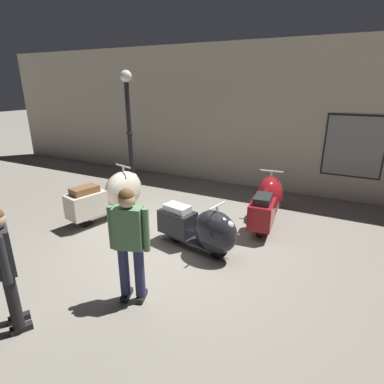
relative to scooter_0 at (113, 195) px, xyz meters
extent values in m
plane|color=slate|center=(1.87, -0.73, -0.49)|extent=(60.00, 60.00, 0.00)
cube|color=#BCB29E|center=(1.87, 3.46, 1.40)|extent=(18.00, 0.20, 3.78)
cube|color=black|center=(4.47, 3.34, 0.86)|extent=(1.32, 0.03, 1.48)
cube|color=gray|center=(4.47, 3.33, 0.86)|extent=(1.24, 0.01, 1.40)
cylinder|color=black|center=(0.08, 0.33, -0.27)|extent=(0.18, 0.44, 0.44)
cylinder|color=silver|center=(0.08, 0.33, -0.27)|extent=(0.15, 0.21, 0.20)
cylinder|color=black|center=(-0.16, -0.68, -0.27)|extent=(0.18, 0.44, 0.44)
cylinder|color=silver|center=(-0.16, -0.68, -0.27)|extent=(0.15, 0.21, 0.20)
cube|color=beige|center=(-0.04, -0.17, -0.30)|extent=(0.62, 1.10, 0.05)
ellipsoid|color=beige|center=(0.07, 0.28, 0.04)|extent=(0.76, 1.02, 0.83)
cube|color=beige|center=(-0.15, -0.63, -0.03)|extent=(0.59, 0.82, 0.48)
cube|color=brown|center=(-0.15, -0.63, 0.27)|extent=(0.42, 0.58, 0.13)
sphere|color=silver|center=(0.14, 0.58, 0.26)|extent=(0.16, 0.16, 0.16)
cylinder|color=silver|center=(0.07, 0.31, 0.42)|extent=(0.05, 0.05, 0.31)
cylinder|color=silver|center=(0.07, 0.31, 0.57)|extent=(0.47, 0.14, 0.03)
cube|color=silver|center=(-0.20, 0.34, -0.02)|extent=(0.18, 0.72, 0.03)
cylinder|color=black|center=(2.68, -0.59, -0.30)|extent=(0.39, 0.15, 0.38)
cylinder|color=silver|center=(2.68, -0.59, -0.30)|extent=(0.19, 0.12, 0.17)
cylinder|color=black|center=(1.80, -0.40, -0.30)|extent=(0.39, 0.15, 0.38)
cylinder|color=silver|center=(1.80, -0.40, -0.30)|extent=(0.19, 0.12, 0.17)
cube|color=black|center=(2.24, -0.50, -0.32)|extent=(0.96, 0.52, 0.05)
ellipsoid|color=black|center=(2.64, -0.58, -0.03)|extent=(0.89, 0.65, 0.73)
cube|color=black|center=(1.83, -0.41, -0.09)|extent=(0.71, 0.51, 0.42)
cube|color=silver|center=(1.83, -0.41, 0.18)|extent=(0.50, 0.35, 0.11)
sphere|color=silver|center=(2.90, -0.63, 0.17)|extent=(0.14, 0.14, 0.14)
cylinder|color=silver|center=(2.67, -0.58, 0.30)|extent=(0.04, 0.04, 0.27)
cylinder|color=silver|center=(2.67, -0.58, 0.44)|extent=(0.12, 0.42, 0.03)
cube|color=silver|center=(2.69, -0.34, -0.08)|extent=(0.63, 0.14, 0.02)
cylinder|color=black|center=(3.01, 1.52, -0.28)|extent=(0.12, 0.43, 0.42)
cylinder|color=silver|center=(3.01, 1.52, -0.28)|extent=(0.12, 0.20, 0.19)
cylinder|color=black|center=(3.11, 0.52, -0.28)|extent=(0.12, 0.43, 0.42)
cylinder|color=silver|center=(3.11, 0.52, -0.28)|extent=(0.12, 0.20, 0.19)
cube|color=maroon|center=(3.06, 1.02, -0.30)|extent=(0.47, 1.03, 0.05)
ellipsoid|color=maroon|center=(3.02, 1.47, 0.02)|extent=(0.63, 0.94, 0.80)
cube|color=maroon|center=(3.11, 0.56, -0.05)|extent=(0.49, 0.76, 0.46)
cube|color=black|center=(3.11, 0.56, 0.25)|extent=(0.34, 0.53, 0.13)
sphere|color=silver|center=(2.99, 1.76, 0.24)|extent=(0.16, 0.16, 0.16)
cylinder|color=silver|center=(3.02, 1.50, 0.39)|extent=(0.05, 0.05, 0.30)
cylinder|color=silver|center=(3.02, 1.50, 0.54)|extent=(0.47, 0.08, 0.03)
cube|color=silver|center=(2.75, 1.44, -0.03)|extent=(0.08, 0.71, 0.03)
cylinder|color=black|center=(-0.46, 1.28, -0.40)|extent=(0.28, 0.28, 0.18)
cylinder|color=black|center=(-0.46, 1.28, 0.99)|extent=(0.11, 0.11, 2.61)
torus|color=black|center=(-0.46, 1.28, 1.12)|extent=(0.19, 0.19, 0.04)
sphere|color=white|center=(-0.46, 1.28, 2.42)|extent=(0.28, 0.28, 0.28)
cube|color=black|center=(1.28, -3.15, -0.45)|extent=(0.20, 0.26, 0.07)
cylinder|color=black|center=(1.27, -3.16, -0.04)|extent=(0.13, 0.13, 0.76)
cube|color=black|center=(1.10, -3.05, -0.45)|extent=(0.20, 0.26, 0.07)
cylinder|color=black|center=(1.10, -3.07, -0.04)|extent=(0.13, 0.13, 0.76)
cube|color=#232328|center=(1.18, -3.12, 0.54)|extent=(0.40, 0.33, 0.54)
cylinder|color=#232328|center=(1.38, -3.22, 0.53)|extent=(0.08, 0.08, 0.56)
cylinder|color=#232328|center=(0.99, -3.01, 0.53)|extent=(0.08, 0.08, 0.56)
cube|color=black|center=(2.19, -2.03, -0.45)|extent=(0.17, 0.27, 0.08)
cylinder|color=#23284C|center=(2.20, -2.05, -0.02)|extent=(0.13, 0.13, 0.78)
cube|color=black|center=(1.99, -2.09, -0.45)|extent=(0.17, 0.27, 0.08)
cylinder|color=#23284C|center=(2.00, -2.11, -0.02)|extent=(0.13, 0.13, 0.78)
cube|color=#4C724C|center=(2.10, -2.08, 0.57)|extent=(0.40, 0.29, 0.55)
cylinder|color=#4C724C|center=(2.31, -2.01, 0.56)|extent=(0.09, 0.09, 0.57)
cylinder|color=#4C724C|center=(1.89, -2.15, 0.56)|extent=(0.09, 0.09, 0.57)
sphere|color=tan|center=(2.10, -2.08, 0.94)|extent=(0.21, 0.21, 0.21)
sphere|color=brown|center=(2.10, -2.08, 0.99)|extent=(0.19, 0.19, 0.19)
camera|label=1|loc=(4.40, -4.82, 2.27)|focal=29.09mm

